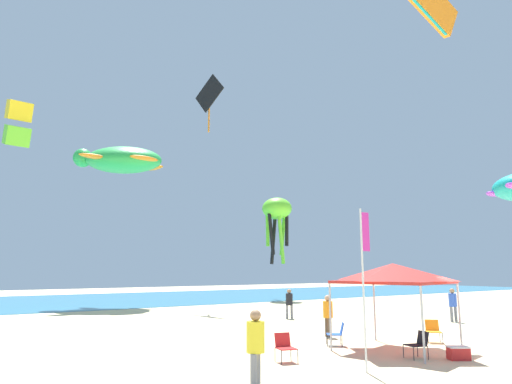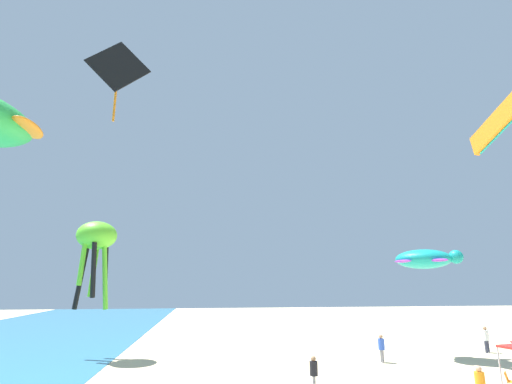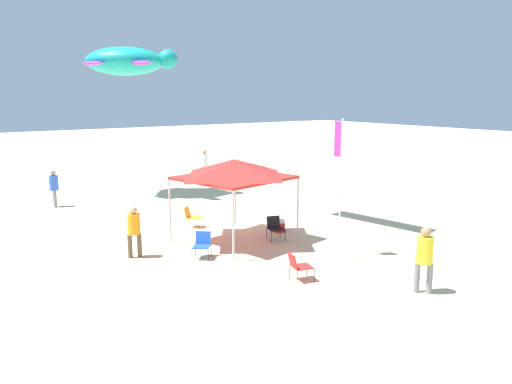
{
  "view_description": "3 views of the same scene",
  "coord_description": "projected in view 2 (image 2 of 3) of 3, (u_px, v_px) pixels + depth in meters",
  "views": [
    {
      "loc": [
        -14.7,
        -9.59,
        2.72
      ],
      "look_at": [
        -0.67,
        10.36,
        6.89
      ],
      "focal_mm": 31.95,
      "sensor_mm": 36.0,
      "label": 1
    },
    {
      "loc": [
        -17.38,
        16.08,
        5.23
      ],
      "look_at": [
        -0.67,
        14.09,
        9.18
      ],
      "focal_mm": 26.58,
      "sensor_mm": 36.0,
      "label": 2
    },
    {
      "loc": [
        -16.27,
        10.46,
        5.17
      ],
      "look_at": [
        -2.77,
        0.95,
        2.0
      ],
      "focal_mm": 35.99,
      "sensor_mm": 36.0,
      "label": 3
    }
  ],
  "objects": [
    {
      "name": "folding_chair_left_of_tent",
      "position": [
        511.0,
        380.0,
        18.58
      ],
      "size": [
        0.81,
        0.8,
        0.82
      ],
      "rotation": [
        0.0,
        0.0,
        5.48
      ],
      "color": "black",
      "rests_on": "ground"
    },
    {
      "name": "person_far_stroller",
      "position": [
        314.0,
        371.0,
        18.39
      ],
      "size": [
        0.43,
        0.39,
        1.64
      ],
      "rotation": [
        0.0,
        0.0,
        6.04
      ],
      "color": "slate",
      "rests_on": "ground"
    },
    {
      "name": "person_kite_handler",
      "position": [
        480.0,
        383.0,
        16.07
      ],
      "size": [
        0.4,
        0.44,
        1.68
      ],
      "rotation": [
        0.0,
        0.0,
        4.4
      ],
      "color": "brown",
      "rests_on": "ground"
    },
    {
      "name": "person_beachcomber",
      "position": [
        486.0,
        337.0,
        28.43
      ],
      "size": [
        0.44,
        0.46,
        1.87
      ],
      "rotation": [
        0.0,
        0.0,
        2.06
      ],
      "color": "#33384C",
      "rests_on": "ground"
    },
    {
      "name": "person_watching_sky",
      "position": [
        381.0,
        346.0,
        25.01
      ],
      "size": [
        0.46,
        0.41,
        1.74
      ],
      "rotation": [
        0.0,
        0.0,
        2.98
      ],
      "color": "slate",
      "rests_on": "ground"
    },
    {
      "name": "kite_parafoil_orange",
      "position": [
        498.0,
        122.0,
        21.08
      ],
      "size": [
        4.58,
        0.54,
        2.75
      ],
      "rotation": [
        0.0,
        0.0,
        0.02
      ],
      "color": "orange"
    },
    {
      "name": "kite_diamond_black",
      "position": [
        118.0,
        69.0,
        21.23
      ],
      "size": [
        0.74,
        3.53,
        5.09
      ],
      "rotation": [
        0.0,
        0.0,
        4.72
      ],
      "color": "black"
    },
    {
      "name": "kite_octopus_lime",
      "position": [
        96.0,
        240.0,
        27.78
      ],
      "size": [
        2.82,
        2.82,
        6.27
      ],
      "rotation": [
        0.0,
        0.0,
        2.37
      ],
      "color": "#66D82D"
    },
    {
      "name": "kite_turtle_teal",
      "position": [
        425.0,
        259.0,
        27.47
      ],
      "size": [
        4.88,
        4.88,
        1.46
      ],
      "rotation": [
        0.0,
        0.0,
        4.11
      ],
      "color": "teal"
    }
  ]
}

